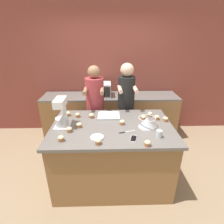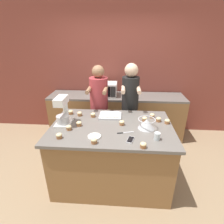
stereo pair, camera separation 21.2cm
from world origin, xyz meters
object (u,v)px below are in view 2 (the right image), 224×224
drinking_glass (157,136)px  baking_tray (110,115)px  cell_phone (130,140)px  cupcake_5 (71,112)px  cupcake_0 (94,141)px  person_left (99,109)px  cupcake_9 (59,136)px  person_right (130,107)px  cupcake_6 (152,116)px  cupcake_11 (159,119)px  cupcake_1 (122,123)px  cupcake_7 (79,124)px  cupcake_4 (145,119)px  cupcake_8 (167,121)px  cupcake_10 (93,115)px  stand_mixer (63,112)px  microwave_oven (105,89)px  cupcake_3 (80,114)px  cupcake_12 (69,127)px  small_plate (94,136)px  mixing_bowl (147,123)px  knife (124,133)px  cupcake_2 (143,145)px

drinking_glass → baking_tray: bearing=134.7°
cell_phone → cupcake_5: (-0.92, 0.69, 0.03)m
cell_phone → cupcake_0: (-0.42, -0.09, 0.03)m
drinking_glass → person_left: bearing=128.2°
cell_phone → cupcake_9: size_ratio=2.22×
person_right → drinking_glass: bearing=-74.5°
cupcake_6 → cupcake_11: (0.07, -0.12, 0.00)m
cupcake_1 → cupcake_7: size_ratio=1.00×
cupcake_4 → baking_tray: bearing=166.3°
drinking_glass → cupcake_8: bearing=63.6°
cell_phone → cupcake_10: cupcake_10 is taller
stand_mixer → cupcake_7: (0.22, -0.05, -0.14)m
cupcake_4 → cupcake_1: bearing=-156.2°
baking_tray → cupcake_4: size_ratio=4.72×
microwave_oven → cupcake_1: bearing=-74.3°
cupcake_9 → cupcake_10: bearing=63.8°
stand_mixer → drinking_glass: 1.28m
stand_mixer → cupcake_3: size_ratio=5.61×
cupcake_3 → cupcake_11: 1.18m
cupcake_1 → cupcake_12: 0.72m
microwave_oven → drinking_glass: 1.83m
cupcake_4 → cupcake_8: same height
cupcake_11 → cupcake_4: bearing=179.7°
person_right → cupcake_4: 0.62m
cupcake_4 → person_right: bearing=109.0°
cell_phone → cupcake_4: 0.57m
cupcake_1 → cupcake_8: bearing=7.7°
small_plate → cupcake_6: cupcake_6 is taller
cell_phone → cupcake_10: bearing=132.2°
cupcake_5 → cupcake_11: same height
person_left → mixing_bowl: person_left is taller
knife → cupcake_11: (0.49, 0.36, 0.03)m
person_left → cupcake_0: (0.11, -1.20, 0.10)m
baking_tray → cupcake_3: size_ratio=4.72×
cupcake_2 → cupcake_7: size_ratio=1.00×
drinking_glass → person_right: bearing=105.5°
cell_phone → knife: bearing=113.9°
cupcake_9 → knife: bearing=12.9°
cupcake_3 → cupcake_7: (0.07, -0.32, 0.00)m
person_left → cupcake_0: person_left is taller
baking_tray → cupcake_10: 0.26m
person_left → cupcake_5: 0.58m
cupcake_5 → cupcake_2: bearing=-38.2°
baking_tray → cupcake_7: (-0.40, -0.33, 0.02)m
knife → cupcake_1: bearing=99.3°
person_right → small_plate: person_right is taller
person_right → small_plate: size_ratio=10.36×
mixing_bowl → baking_tray: bearing=146.4°
cupcake_0 → cupcake_10: same height
baking_tray → cupcake_11: (0.71, -0.12, 0.02)m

